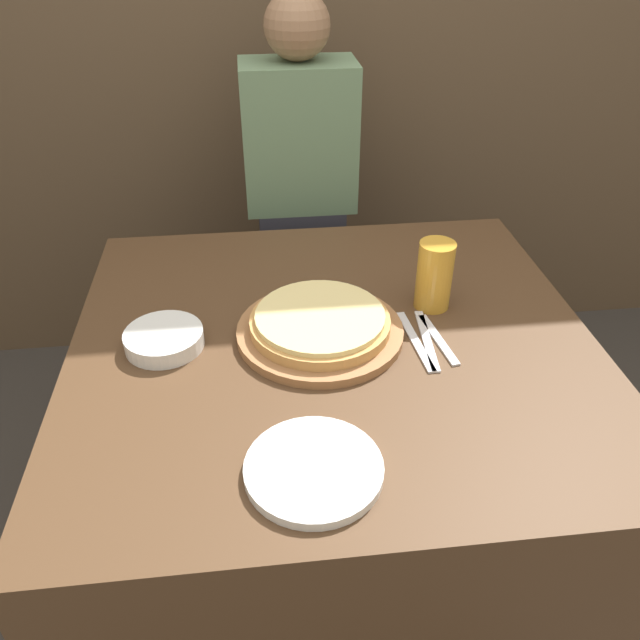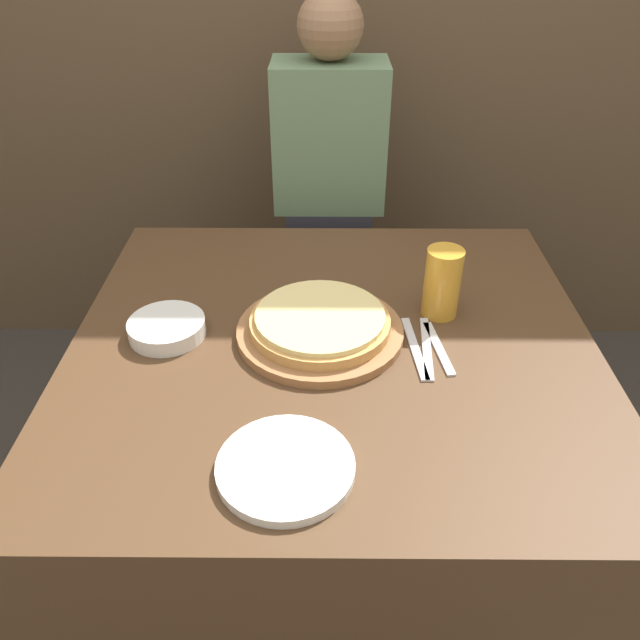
# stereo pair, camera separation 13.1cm
# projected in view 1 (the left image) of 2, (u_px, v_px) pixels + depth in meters

# --- Properties ---
(ground_plane) EXTENTS (12.00, 12.00, 0.00)m
(ground_plane) POSITION_uv_depth(u_px,v_px,m) (330.00, 552.00, 1.76)
(ground_plane) COLOR #38332D
(dining_table) EXTENTS (1.11, 1.06, 0.75)m
(dining_table) POSITION_uv_depth(u_px,v_px,m) (332.00, 460.00, 1.54)
(dining_table) COLOR #4C331E
(dining_table) RESTS_ON ground_plane
(pizza_on_board) EXTENTS (0.36, 0.36, 0.06)m
(pizza_on_board) POSITION_uv_depth(u_px,v_px,m) (320.00, 326.00, 1.32)
(pizza_on_board) COLOR #99663D
(pizza_on_board) RESTS_ON dining_table
(beer_glass) EXTENTS (0.08, 0.08, 0.16)m
(beer_glass) POSITION_uv_depth(u_px,v_px,m) (435.00, 273.00, 1.39)
(beer_glass) COLOR gold
(beer_glass) RESTS_ON dining_table
(dinner_plate) EXTENTS (0.23, 0.23, 0.02)m
(dinner_plate) POSITION_uv_depth(u_px,v_px,m) (314.00, 469.00, 1.02)
(dinner_plate) COLOR silver
(dinner_plate) RESTS_ON dining_table
(side_bowl) EXTENTS (0.16, 0.16, 0.04)m
(side_bowl) POSITION_uv_depth(u_px,v_px,m) (164.00, 339.00, 1.30)
(side_bowl) COLOR silver
(side_bowl) RESTS_ON dining_table
(fork) EXTENTS (0.04, 0.21, 0.00)m
(fork) POSITION_uv_depth(u_px,v_px,m) (415.00, 341.00, 1.32)
(fork) COLOR silver
(fork) RESTS_ON dining_table
(dinner_knife) EXTENTS (0.03, 0.21, 0.00)m
(dinner_knife) POSITION_uv_depth(u_px,v_px,m) (427.00, 340.00, 1.32)
(dinner_knife) COLOR silver
(dinner_knife) RESTS_ON dining_table
(spoon) EXTENTS (0.04, 0.18, 0.00)m
(spoon) POSITION_uv_depth(u_px,v_px,m) (438.00, 339.00, 1.32)
(spoon) COLOR silver
(spoon) RESTS_ON dining_table
(diner_person) EXTENTS (0.33, 0.20, 1.33)m
(diner_person) POSITION_uv_depth(u_px,v_px,m) (301.00, 224.00, 1.99)
(diner_person) COLOR #33333D
(diner_person) RESTS_ON ground_plane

